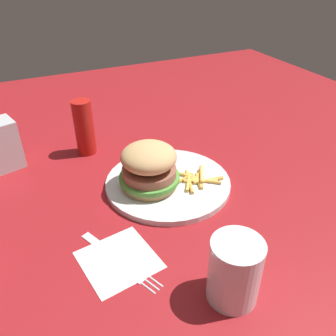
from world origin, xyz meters
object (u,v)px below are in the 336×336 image
at_px(sandwich, 149,166).
at_px(napkin, 119,260).
at_px(drink_glass, 234,274).
at_px(fork, 119,259).
at_px(plate, 168,183).
at_px(ketchup_bottle, 84,128).
at_px(fries_pile, 196,179).

bearing_deg(sandwich, napkin, -127.78).
bearing_deg(drink_glass, napkin, 133.65).
relative_size(napkin, fork, 0.67).
height_order(plate, ketchup_bottle, ketchup_bottle).
distance_m(plate, napkin, 0.22).
xyz_separation_m(plate, sandwich, (-0.04, 0.00, 0.05)).
distance_m(fork, ketchup_bottle, 0.36).
relative_size(plate, fries_pile, 2.45).
height_order(fork, ketchup_bottle, ketchup_bottle).
relative_size(fork, drink_glass, 1.68).
distance_m(fries_pile, drink_glass, 0.27).
xyz_separation_m(plate, napkin, (-0.16, -0.15, -0.01)).
xyz_separation_m(fork, drink_glass, (0.12, -0.13, 0.04)).
height_order(napkin, fork, fork).
distance_m(sandwich, fries_pile, 0.10).
bearing_deg(ketchup_bottle, napkin, -96.72).
bearing_deg(napkin, fries_pile, 30.94).
distance_m(sandwich, drink_glass, 0.28).
xyz_separation_m(sandwich, fries_pile, (0.09, -0.03, -0.04)).
distance_m(napkin, ketchup_bottle, 0.36).
distance_m(drink_glass, ketchup_bottle, 0.49).
bearing_deg(fork, ketchup_bottle, 83.40).
bearing_deg(ketchup_bottle, fries_pile, -54.26).
xyz_separation_m(sandwich, napkin, (-0.12, -0.15, -0.06)).
bearing_deg(napkin, fork, -66.67).
height_order(plate, sandwich, sandwich).
bearing_deg(fries_pile, plate, 153.78).
bearing_deg(fries_pile, fork, -148.69).
bearing_deg(fries_pile, drink_glass, -108.45).
distance_m(plate, drink_glass, 0.28).
xyz_separation_m(plate, fork, (-0.16, -0.15, -0.00)).
bearing_deg(napkin, plate, 43.69).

